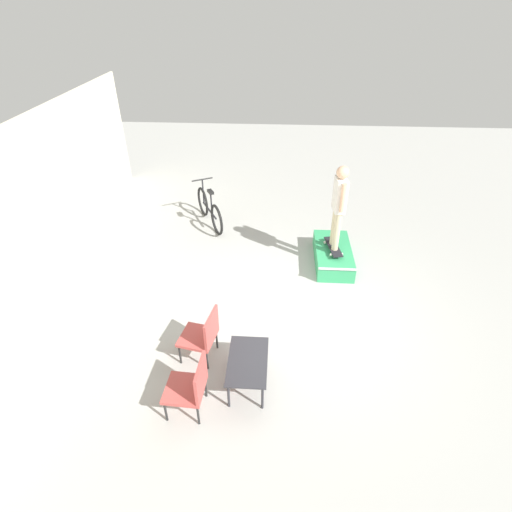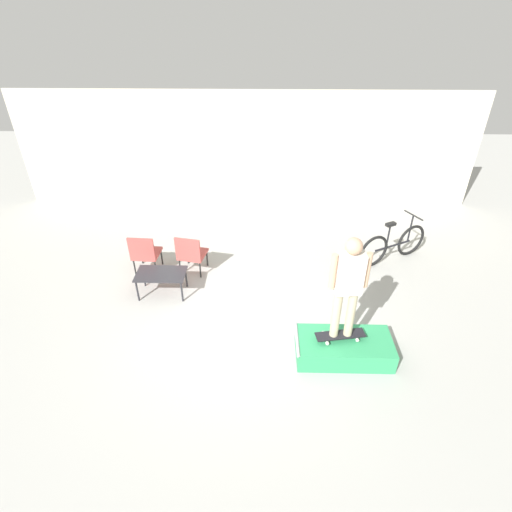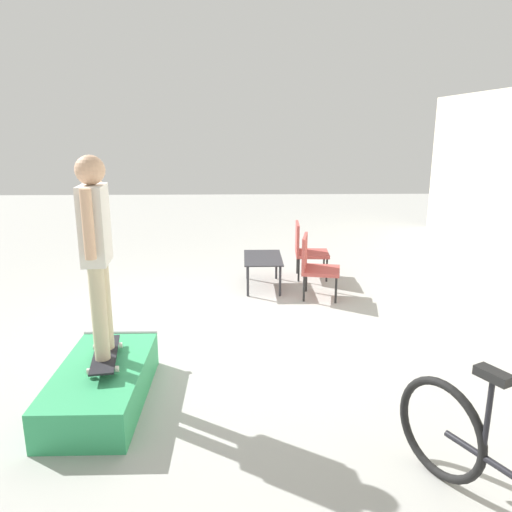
% 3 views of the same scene
% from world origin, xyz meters
% --- Properties ---
extents(ground_plane, '(24.00, 24.00, 0.00)m').
position_xyz_m(ground_plane, '(0.00, 0.00, 0.00)').
color(ground_plane, '#A8A8A3').
extents(skate_ramp_box, '(1.52, 0.73, 0.37)m').
position_xyz_m(skate_ramp_box, '(1.78, -0.79, 0.17)').
color(skate_ramp_box, '#339E60').
rests_on(skate_ramp_box, ground_plane).
extents(skateboard_on_ramp, '(0.80, 0.35, 0.07)m').
position_xyz_m(skateboard_on_ramp, '(1.70, -0.77, 0.42)').
color(skateboard_on_ramp, black).
rests_on(skateboard_on_ramp, skate_ramp_box).
extents(person_skater, '(0.57, 0.24, 1.72)m').
position_xyz_m(person_skater, '(1.70, -0.77, 1.45)').
color(person_skater, '#C6B793').
rests_on(person_skater, skateboard_on_ramp).
extents(coffee_table, '(0.94, 0.56, 0.47)m').
position_xyz_m(coffee_table, '(-1.45, 0.75, 0.41)').
color(coffee_table, '#2D2D33').
rests_on(coffee_table, ground_plane).
extents(patio_chair_left, '(0.55, 0.55, 0.90)m').
position_xyz_m(patio_chair_left, '(-1.93, 1.47, 0.49)').
color(patio_chair_left, black).
rests_on(patio_chair_left, ground_plane).
extents(patio_chair_right, '(0.61, 0.61, 0.90)m').
position_xyz_m(patio_chair_right, '(-0.99, 1.47, 0.49)').
color(patio_chair_right, black).
rests_on(patio_chair_right, ground_plane).
extents(bicycle, '(1.60, 0.88, 1.02)m').
position_xyz_m(bicycle, '(3.27, 2.05, 0.39)').
color(bicycle, black).
rests_on(bicycle, ground_plane).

